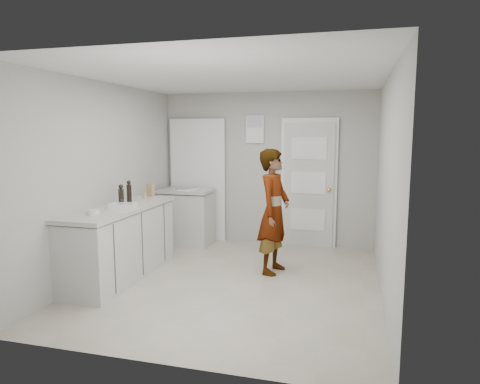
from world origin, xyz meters
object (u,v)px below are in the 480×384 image
(person, at_px, (274,211))
(cake_mix_box, at_px, (150,190))
(oil_cruet_a, at_px, (121,196))
(baking_dish, at_px, (123,206))
(egg_bowl, at_px, (93,212))
(oil_cruet_b, at_px, (129,192))
(spice_jar, at_px, (145,196))

(person, height_order, cake_mix_box, person)
(cake_mix_box, relative_size, oil_cruet_a, 0.68)
(oil_cruet_a, bearing_deg, baking_dish, -53.91)
(person, relative_size, oil_cruet_a, 5.93)
(cake_mix_box, bearing_deg, person, 13.19)
(oil_cruet_a, height_order, baking_dish, oil_cruet_a)
(egg_bowl, bearing_deg, cake_mix_box, 90.47)
(person, bearing_deg, oil_cruet_a, 120.49)
(oil_cruet_b, height_order, baking_dish, oil_cruet_b)
(cake_mix_box, distance_m, oil_cruet_b, 0.60)
(person, distance_m, baking_dish, 1.93)
(spice_jar, xyz_separation_m, baking_dish, (0.09, -0.75, -0.01))
(cake_mix_box, xyz_separation_m, spice_jar, (0.03, -0.24, -0.06))
(spice_jar, xyz_separation_m, egg_bowl, (-0.02, -1.22, -0.01))
(spice_jar, bearing_deg, oil_cruet_b, -96.17)
(oil_cruet_a, bearing_deg, cake_mix_box, 91.66)
(cake_mix_box, height_order, spice_jar, cake_mix_box)
(person, distance_m, oil_cruet_b, 1.94)
(person, distance_m, spice_jar, 1.85)
(oil_cruet_a, relative_size, baking_dish, 0.75)
(spice_jar, bearing_deg, baking_dish, -83.21)
(cake_mix_box, distance_m, baking_dish, 0.99)
(person, height_order, oil_cruet_b, person)
(person, distance_m, cake_mix_box, 1.89)
(oil_cruet_b, distance_m, egg_bowl, 0.87)
(spice_jar, height_order, oil_cruet_a, oil_cruet_a)
(spice_jar, height_order, egg_bowl, spice_jar)
(person, xyz_separation_m, oil_cruet_a, (-1.84, -0.67, 0.24))
(cake_mix_box, xyz_separation_m, oil_cruet_a, (0.02, -0.86, 0.04))
(oil_cruet_b, xyz_separation_m, egg_bowl, (0.02, -0.86, -0.12))
(spice_jar, bearing_deg, egg_bowl, -90.72)
(cake_mix_box, bearing_deg, spice_jar, -64.56)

